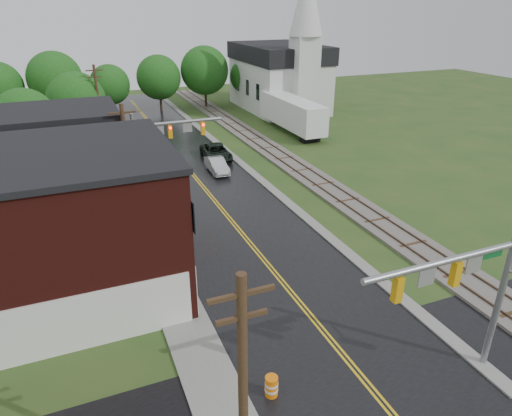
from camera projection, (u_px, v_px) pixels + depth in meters
main_road at (196, 179)px, 42.39m from camera, size 10.00×90.00×0.02m
cross_road at (381, 401)px, 18.82m from camera, size 60.00×9.00×0.02m
curb_right at (233, 157)px, 48.48m from camera, size 0.80×70.00×0.12m
sidewalk_left at (138, 210)px, 36.02m from camera, size 2.40×50.00×0.12m
brick_building at (38, 231)px, 23.70m from camera, size 14.30×10.30×8.30m
yellow_house at (65, 176)px, 33.87m from camera, size 8.00×7.00×6.40m
darkred_building at (76, 154)px, 42.21m from camera, size 7.00×6.00×4.40m
church at (282, 70)px, 66.93m from camera, size 10.40×18.40×20.00m
railroad at (272, 151)px, 50.04m from camera, size 3.20×80.00×0.30m
traffic_signal_near at (468, 281)px, 17.98m from camera, size 7.34×0.30×7.20m
traffic_signal_far at (161, 139)px, 36.60m from camera, size 7.34×0.43×7.20m
utility_pole_a at (243, 403)px, 12.82m from camera, size 1.80×0.28×9.00m
utility_pole_b at (129, 166)px, 31.34m from camera, size 1.80×0.28×9.00m
utility_pole_c at (99, 105)px, 49.86m from camera, size 1.80×0.28×9.00m
tree_left_c at (27, 121)px, 44.04m from camera, size 6.00×6.00×7.65m
tree_left_e at (78, 102)px, 50.70m from camera, size 6.40×6.40×8.16m
suv_dark at (216, 152)px, 47.35m from camera, size 2.87×5.61×1.52m
sedan_silver at (217, 165)px, 43.75m from camera, size 1.56×4.25×1.39m
pickup_white at (170, 230)px, 31.63m from camera, size 2.00×4.21×1.19m
semi_trailer at (292, 112)px, 56.89m from camera, size 2.94×13.42×4.15m
construction_barrel at (271, 386)px, 18.89m from camera, size 0.70×0.70×0.97m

